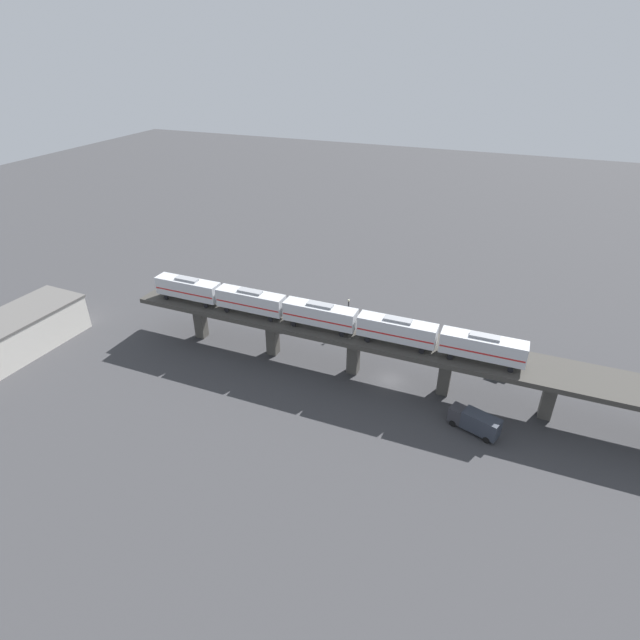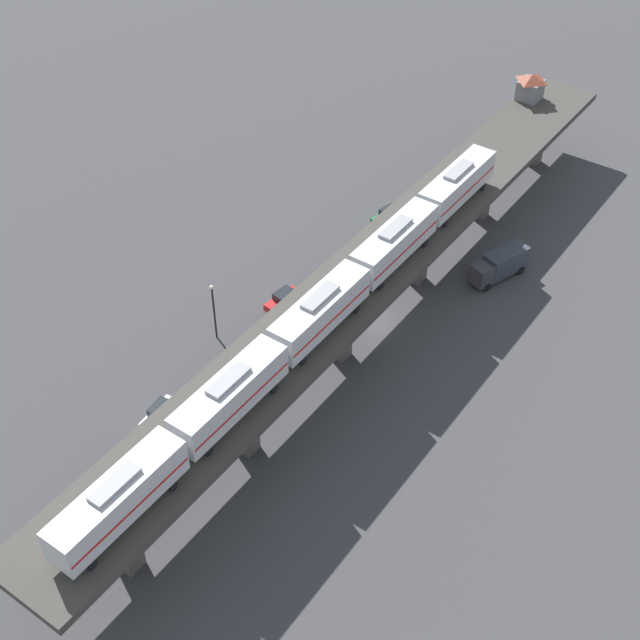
{
  "view_description": "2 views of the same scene",
  "coord_description": "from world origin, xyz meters",
  "px_view_note": "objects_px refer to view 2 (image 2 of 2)",
  "views": [
    {
      "loc": [
        -66.04,
        -13.4,
        49.02
      ],
      "look_at": [
        -1.18,
        11.94,
        9.51
      ],
      "focal_mm": 28.0,
      "sensor_mm": 36.0,
      "label": 1
    },
    {
      "loc": [
        -34.93,
        61.23,
        63.22
      ],
      "look_at": [
        -1.18,
        11.94,
        9.51
      ],
      "focal_mm": 50.0,
      "sensor_mm": 36.0,
      "label": 2
    }
  ],
  "objects_px": {
    "subway_train": "(320,311)",
    "street_car_green": "(389,216)",
    "signal_hut": "(531,86)",
    "delivery_truck": "(500,264)",
    "street_car_red": "(284,300)",
    "street_car_silver": "(161,414)",
    "street_lamp": "(214,307)"
  },
  "relations": [
    {
      "from": "street_car_green",
      "to": "subway_train",
      "type": "bearing_deg",
      "value": 108.05
    },
    {
      "from": "signal_hut",
      "to": "street_car_green",
      "type": "relative_size",
      "value": 0.72
    },
    {
      "from": "street_car_red",
      "to": "street_lamp",
      "type": "xyz_separation_m",
      "value": [
        2.91,
        7.91,
        3.17
      ]
    },
    {
      "from": "delivery_truck",
      "to": "signal_hut",
      "type": "bearing_deg",
      "value": -70.1
    },
    {
      "from": "subway_train",
      "to": "street_car_red",
      "type": "height_order",
      "value": "subway_train"
    },
    {
      "from": "signal_hut",
      "to": "street_car_red",
      "type": "distance_m",
      "value": 44.7
    },
    {
      "from": "street_car_silver",
      "to": "street_car_green",
      "type": "bearing_deg",
      "value": -91.66
    },
    {
      "from": "subway_train",
      "to": "street_car_green",
      "type": "relative_size",
      "value": 13.25
    },
    {
      "from": "signal_hut",
      "to": "street_lamp",
      "type": "relative_size",
      "value": 0.49
    },
    {
      "from": "street_car_red",
      "to": "street_lamp",
      "type": "distance_m",
      "value": 9.01
    },
    {
      "from": "subway_train",
      "to": "street_lamp",
      "type": "relative_size",
      "value": 9.0
    },
    {
      "from": "signal_hut",
      "to": "street_car_red",
      "type": "height_order",
      "value": "signal_hut"
    },
    {
      "from": "signal_hut",
      "to": "street_car_red",
      "type": "xyz_separation_m",
      "value": [
        7.59,
        43.14,
        -8.88
      ]
    },
    {
      "from": "street_lamp",
      "to": "street_car_green",
      "type": "bearing_deg",
      "value": -98.67
    },
    {
      "from": "subway_train",
      "to": "street_car_green",
      "type": "distance_m",
      "value": 31.05
    },
    {
      "from": "street_car_red",
      "to": "street_car_silver",
      "type": "distance_m",
      "value": 19.8
    },
    {
      "from": "subway_train",
      "to": "street_car_red",
      "type": "relative_size",
      "value": 13.55
    },
    {
      "from": "street_car_green",
      "to": "street_lamp",
      "type": "bearing_deg",
      "value": 81.33
    },
    {
      "from": "street_car_red",
      "to": "street_car_green",
      "type": "bearing_deg",
      "value": -93.77
    },
    {
      "from": "street_car_silver",
      "to": "street_lamp",
      "type": "relative_size",
      "value": 0.66
    },
    {
      "from": "street_car_silver",
      "to": "delivery_truck",
      "type": "distance_m",
      "value": 41.0
    },
    {
      "from": "signal_hut",
      "to": "street_car_silver",
      "type": "bearing_deg",
      "value": 83.26
    },
    {
      "from": "street_car_silver",
      "to": "subway_train",
      "type": "bearing_deg",
      "value": -132.06
    },
    {
      "from": "street_car_green",
      "to": "delivery_truck",
      "type": "xyz_separation_m",
      "value": [
        -15.53,
        2.02,
        0.82
      ]
    },
    {
      "from": "street_car_silver",
      "to": "street_car_red",
      "type": "bearing_deg",
      "value": -89.56
    },
    {
      "from": "street_lamp",
      "to": "signal_hut",
      "type": "bearing_deg",
      "value": -101.63
    },
    {
      "from": "street_car_green",
      "to": "delivery_truck",
      "type": "relative_size",
      "value": 0.63
    },
    {
      "from": "signal_hut",
      "to": "delivery_truck",
      "type": "distance_m",
      "value": 28.28
    },
    {
      "from": "street_car_silver",
      "to": "delivery_truck",
      "type": "relative_size",
      "value": 0.6
    },
    {
      "from": "subway_train",
      "to": "delivery_truck",
      "type": "xyz_separation_m",
      "value": [
        -6.38,
        -26.05,
        -8.79
      ]
    },
    {
      "from": "signal_hut",
      "to": "street_car_green",
      "type": "height_order",
      "value": "signal_hut"
    },
    {
      "from": "subway_train",
      "to": "street_car_green",
      "type": "height_order",
      "value": "subway_train"
    }
  ]
}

